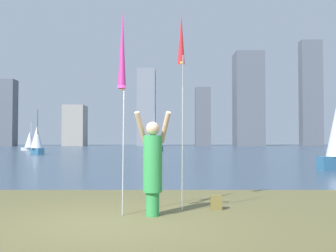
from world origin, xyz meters
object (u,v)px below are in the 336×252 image
Objects in this scene: kite_flag_right at (182,45)px; sailboat_6 at (37,140)px; bag at (216,202)px; sailboat_0 at (30,141)px; person at (153,164)px; kite_flag_left at (123,53)px; sailboat_2 at (155,148)px.

sailboat_6 reaches higher than kite_flag_right.
sailboat_0 is (-20.21, 47.49, 1.17)m from bag.
person is 51.78m from sailboat_0.
sailboat_6 reaches higher than kite_flag_left.
kite_flag_right reaches higher than person.
person is 0.51× the size of kite_flag_left.
kite_flag_right is 35.19m from sailboat_6.
sailboat_6 is at bearing 112.83° from kite_flag_right.
kite_flag_left is 3.62m from bag.
sailboat_2 is at bearing 89.23° from person.
bag is 0.07× the size of sailboat_6.
sailboat_0 reaches higher than bag.
person is 0.51× the size of sailboat_0.
kite_flag_right is (1.17, 0.93, 0.37)m from kite_flag_left.
sailboat_2 is (-1.53, 45.42, -0.65)m from person.
kite_flag_right is at bearing 38.58° from kite_flag_left.
sailboat_0 is 0.87× the size of sailboat_6.
sailboat_2 is at bearing 91.19° from kite_flag_left.
kite_flag_left is 0.87× the size of sailboat_6.
person is 6.81× the size of bag.
sailboat_0 is 17.62m from sailboat_2.
person is 1.71m from bag.
sailboat_2 is (-2.11, 44.58, -3.15)m from kite_flag_right.
bag is 51.62m from sailboat_0.
sailboat_6 is at bearing -133.32° from sailboat_2.
sailboat_2 reaches higher than kite_flag_right.
sailboat_2 is (17.37, -2.79, -0.97)m from sailboat_0.
kite_flag_left reaches higher than bag.
sailboat_6 reaches higher than person.
sailboat_0 is at bearing 110.77° from kite_flag_left.
sailboat_2 is at bearing 46.68° from sailboat_6.
sailboat_0 is at bearing 111.34° from sailboat_6.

